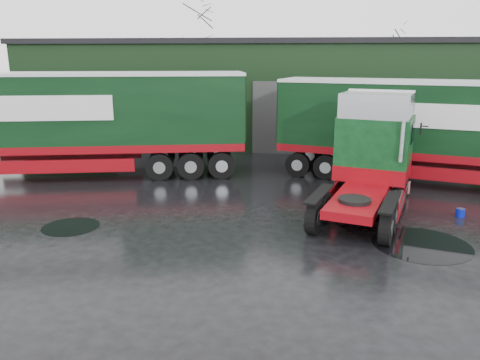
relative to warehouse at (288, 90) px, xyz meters
The scene contains 10 objects.
ground 20.35m from the warehouse, 95.71° to the right, with size 100.00×100.00×0.00m, color black.
warehouse is the anchor object (origin of this frame).
hero_tractor 16.78m from the warehouse, 81.41° to the right, with size 2.81×6.62×4.11m, color #0C3B18, non-canonical shape.
trailer_left 15.28m from the warehouse, 128.51° to the right, with size 3.09×15.09×4.69m, color silver, non-canonical shape.
lorry_right 13.23m from the warehouse, 62.96° to the right, with size 2.89×16.71×4.39m, color silver, non-canonical shape.
wash_bucket 17.61m from the warehouse, 70.35° to the right, with size 0.30×0.30×0.28m, color #07149D.
tree_back_a 12.90m from the warehouse, 128.66° to the left, with size 4.40×4.40×9.50m, color black, non-canonical shape.
tree_back_b 12.82m from the warehouse, 51.34° to the left, with size 4.40×4.40×7.50m, color black, non-canonical shape.
puddle_1 19.67m from the warehouse, 78.64° to the right, with size 2.82×2.82×0.01m, color black.
puddle_4 20.08m from the warehouse, 110.66° to the right, with size 1.80×1.80×0.01m, color black.
Camera 1 is at (1.76, -12.13, 5.28)m, focal length 35.00 mm.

